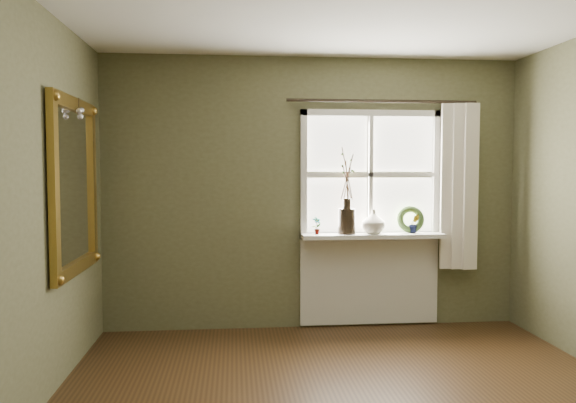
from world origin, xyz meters
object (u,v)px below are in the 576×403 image
Objects in this scene: gilt_mirror at (75,186)px; cream_vase at (374,222)px; wreath at (410,222)px; dark_jug at (347,221)px.

cream_vase is at bearing 18.37° from gilt_mirror.
gilt_mirror is at bearing -156.63° from wreath.
wreath is at bearing 3.62° from dark_jug.
gilt_mirror is (-2.52, -0.84, 0.37)m from cream_vase.
dark_jug is 2.44m from gilt_mirror.
wreath is at bearing 6.10° from cream_vase.
cream_vase is at bearing -167.39° from wreath.
cream_vase is 0.17× the size of gilt_mirror.
dark_jug is at bearing -169.87° from wreath.
wreath reaches higher than cream_vase.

